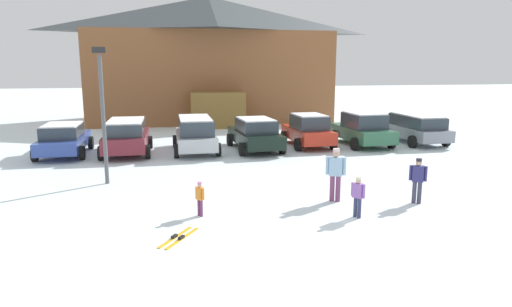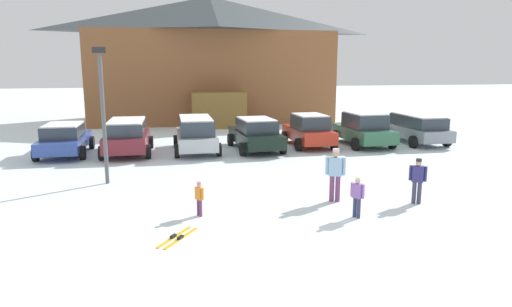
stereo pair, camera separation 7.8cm
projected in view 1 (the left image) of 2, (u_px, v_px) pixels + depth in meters
ground at (366, 266)px, 9.62m from camera, size 160.00×160.00×0.00m
ski_lodge at (209, 59)px, 34.50m from camera, size 18.18×9.94×9.15m
parked_blue_hatchback at (64, 139)px, 21.34m from camera, size 2.28×4.55×1.50m
parked_maroon_van at (126, 136)px, 21.56m from camera, size 2.26×4.24×1.64m
parked_silver_wagon at (195, 133)px, 22.12m from camera, size 2.19×4.48×1.70m
parked_black_sedan at (255, 134)px, 22.63m from camera, size 2.47×4.66×1.60m
parked_red_sedan at (308, 130)px, 23.66m from camera, size 2.20×4.08×1.69m
parked_green_coupe at (362, 129)px, 23.93m from camera, size 2.41×4.37×1.75m
parked_grey_wagon at (416, 127)px, 24.70m from camera, size 2.20×4.55×1.56m
skier_child_in_orange_jacket at (200, 197)px, 12.72m from camera, size 0.25×0.32×0.99m
skier_child_in_purple_jacket at (358, 195)px, 12.58m from camera, size 0.30×0.36×1.16m
skier_adult_in_blue_parka at (336, 172)px, 14.05m from camera, size 0.58×0.37×1.67m
skier_teen_in_navy_coat at (418, 178)px, 13.86m from camera, size 0.46×0.35×1.41m
pair_of_skis at (179, 237)px, 11.18m from camera, size 1.04×1.42×0.08m
lamp_post at (103, 107)px, 15.83m from camera, size 0.44×0.24×4.78m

